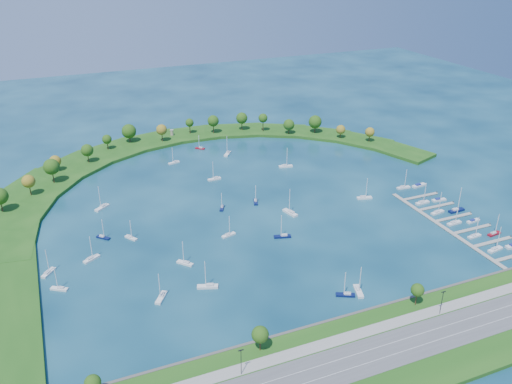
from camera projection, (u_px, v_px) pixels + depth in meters
name	position (u px, v px, depth m)	size (l,w,h in m)	color
ground	(251.00, 204.00, 285.55)	(700.00, 700.00, 0.00)	#07293F
south_shoreline	(385.00, 350.00, 182.74)	(420.00, 43.10, 11.60)	#1B4A13
breakwater	(146.00, 181.00, 309.68)	(286.74, 247.64, 2.00)	#1B4A13
breakwater_trees	(179.00, 139.00, 348.06)	(240.64, 88.38, 14.52)	#382314
harbor_tower	(172.00, 132.00, 378.41)	(2.60, 2.60, 4.12)	gray
dock_system	(455.00, 225.00, 264.08)	(24.28, 82.00, 1.60)	gray
moored_boat_0	(214.00, 178.00, 313.77)	(8.13, 2.80, 11.75)	silver
moored_boat_1	(102.00, 207.00, 280.31)	(8.51, 7.58, 13.14)	silver
moored_boat_2	(228.00, 153.00, 350.50)	(7.27, 8.65, 13.08)	silver
moored_boat_3	(256.00, 201.00, 286.60)	(4.17, 7.36, 10.44)	#0A1342
moored_boat_4	(346.00, 294.00, 211.64)	(7.80, 5.33, 11.24)	#0A1342
moored_boat_5	(131.00, 237.00, 252.05)	(5.38, 6.84, 10.14)	silver
moored_boat_6	(91.00, 258.00, 235.38)	(7.91, 6.05, 11.65)	silver
moored_boat_7	(200.00, 148.00, 359.83)	(6.25, 5.88, 9.87)	maroon
moored_boat_8	(208.00, 286.00, 216.63)	(8.90, 5.11, 12.63)	silver
moored_boat_9	(48.00, 272.00, 225.62)	(6.58, 7.46, 11.48)	silver
moored_boat_10	(364.00, 197.00, 290.92)	(8.63, 4.32, 12.23)	silver
moored_boat_11	(358.00, 290.00, 213.81)	(4.92, 8.88, 12.58)	silver
moored_boat_12	(59.00, 288.00, 215.31)	(7.16, 5.62, 10.61)	silver
moored_boat_13	(103.00, 237.00, 252.36)	(6.35, 6.34, 10.30)	#0A1342
moored_boat_14	(161.00, 297.00, 210.05)	(6.50, 8.18, 12.17)	silver
moored_boat_15	(222.00, 207.00, 280.04)	(4.51, 6.61, 9.53)	#0A1342
moored_boat_16	(283.00, 236.00, 253.17)	(8.45, 4.40, 11.96)	#0A1342
moored_boat_17	(290.00, 212.00, 274.83)	(4.98, 9.81, 13.89)	silver
moored_boat_18	(229.00, 234.00, 254.38)	(7.46, 3.89, 10.55)	silver
moored_boat_19	(185.00, 262.00, 232.30)	(6.71, 7.18, 11.30)	silver
moored_boat_20	(174.00, 162.00, 336.79)	(7.69, 3.87, 10.88)	silver
moored_boat_21	(286.00, 166.00, 331.22)	(8.93, 4.15, 12.67)	silver
docked_boat_0	(495.00, 249.00, 242.45)	(8.52, 3.53, 12.14)	silver
docked_boat_2	(474.00, 236.00, 253.43)	(7.38, 2.55, 10.66)	silver
docked_boat_3	(494.00, 233.00, 255.49)	(7.70, 2.92, 11.04)	maroon
docked_boat_4	(454.00, 222.00, 264.98)	(8.24, 2.88, 11.88)	silver
docked_boat_5	(473.00, 221.00, 267.20)	(7.79, 3.02, 1.55)	silver
docked_boat_6	(438.00, 212.00, 275.37)	(8.30, 3.56, 11.82)	silver
docked_boat_7	(456.00, 210.00, 277.20)	(9.37, 3.04, 13.61)	#0A1342
docked_boat_8	(422.00, 202.00, 285.50)	(8.33, 2.76, 12.07)	silver
docked_boat_9	(439.00, 200.00, 288.72)	(8.23, 3.12, 1.64)	silver
docked_boat_10	(403.00, 187.00, 302.89)	(8.08, 2.94, 11.63)	silver
docked_boat_11	(419.00, 185.00, 305.49)	(9.34, 3.76, 1.85)	silver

